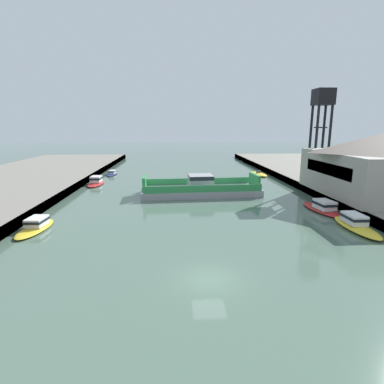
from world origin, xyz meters
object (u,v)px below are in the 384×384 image
Objects in this scene: moored_boat_near_left at (36,225)px; warehouse_shed at (380,164)px; moored_boat_mid_left at (96,181)px; crane_tower at (322,111)px; moored_boat_near_right at (112,173)px; moored_boat_far_right at (356,224)px; chain_ferry at (201,188)px; moored_boat_far_left at (323,207)px; moored_boat_mid_right at (258,174)px.

moored_boat_near_left is 46.79m from warehouse_shed.
crane_tower is at bearing -8.92° from moored_boat_mid_left.
moored_boat_near_right is 0.76× the size of moored_boat_far_right.
warehouse_shed reaches higher than chain_ferry.
moored_boat_far_left is at bearing 8.56° from moored_boat_near_left.
chain_ferry reaches higher than moored_boat_mid_left.
moored_boat_mid_left is 36.27m from moored_boat_mid_right.
moored_boat_mid_left is 48.77m from warehouse_shed.
moored_boat_far_right is at bearing -88.74° from moored_boat_far_left.
moored_boat_mid_right is at bearing 15.55° from moored_boat_mid_left.
chain_ferry is at bearing 40.10° from moored_boat_near_left.
moored_boat_near_left is at bearing -171.44° from moored_boat_far_left.
warehouse_shed is at bearing 12.07° from moored_boat_near_left.
moored_boat_far_left is 0.51× the size of crane_tower.
moored_boat_near_left is 0.86× the size of moored_boat_far_left.
moored_boat_near_right is 53.12m from moored_boat_far_right.
moored_boat_mid_right is at bearing 110.85° from crane_tower.
moored_boat_far_right is (35.26, -28.60, -0.01)m from moored_boat_mid_left.
moored_boat_near_left is 47.67m from crane_tower.
moored_boat_mid_left is 0.39× the size of warehouse_shed.
moored_boat_near_left is 1.16× the size of moored_boat_near_right.
moored_boat_near_right is at bearing 130.64° from chain_ferry.
chain_ferry is at bearing -170.38° from crane_tower.
chain_ferry is 2.72× the size of moored_boat_mid_left.
moored_boat_near_left is at bearing 176.83° from moored_boat_far_right.
chain_ferry is 19.13m from moored_boat_far_left.
moored_boat_far_right is at bearing -49.59° from moored_boat_near_right.
moored_boat_far_right is 0.50× the size of crane_tower.
moored_boat_near_left is at bearing -133.86° from moored_boat_mid_right.
moored_boat_near_left is at bearing -90.02° from moored_boat_mid_left.
warehouse_shed is (10.19, 11.68, 5.15)m from moored_boat_far_right.
moored_boat_mid_right is at bearing 90.29° from moored_boat_far_left.
warehouse_shed is at bearing -32.81° from moored_boat_near_right.
moored_boat_far_left is 1.03× the size of moored_boat_far_right.
moored_boat_near_right is at bearing 86.03° from moored_boat_mid_left.
warehouse_shed is at bearing -20.42° from moored_boat_mid_left.
chain_ferry is 25.03m from moored_boat_mid_right.
chain_ferry is 25.18m from crane_tower.
moored_boat_near_left is at bearing -91.24° from moored_boat_near_right.
crane_tower is at bearing 68.07° from moored_boat_far_left.
moored_boat_mid_left is at bearing -93.97° from moored_boat_near_right.
moored_boat_near_left is at bearing -167.93° from warehouse_shed.
warehouse_shed is at bearing 23.22° from moored_boat_far_left.
warehouse_shed reaches higher than moored_boat_far_right.
moored_boat_near_left is 35.51m from moored_boat_far_left.
moored_boat_mid_right is (34.95, 36.37, -0.22)m from moored_boat_near_left.
chain_ferry is 3.23× the size of moored_boat_near_right.
moored_boat_near_right is 0.38× the size of crane_tower.
crane_tower is (6.16, -16.17, 13.44)m from moored_boat_mid_right.
moored_boat_far_right is (35.27, -1.95, 0.11)m from moored_boat_near_left.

